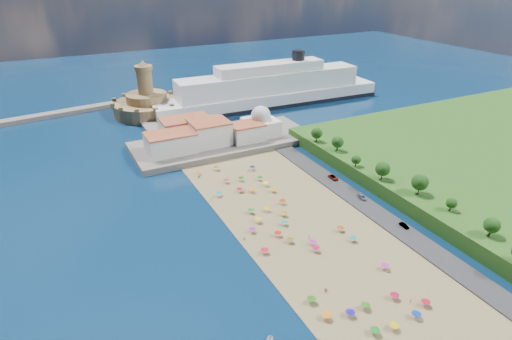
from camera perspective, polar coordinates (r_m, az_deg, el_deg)
ground at (r=154.00m, az=2.88°, el=-6.61°), size 700.00×700.00×0.00m
terrace at (r=215.87m, az=-4.33°, el=3.73°), size 90.00×36.00×3.00m
jetty at (r=240.86m, az=-12.45°, el=5.50°), size 18.00×70.00×2.40m
waterfront_buildings at (r=209.87m, az=-7.75°, el=4.77°), size 57.00×29.00×11.00m
domed_building at (r=219.35m, az=0.65°, el=6.26°), size 16.00×16.00×15.00m
fortress at (r=266.96m, az=-14.30°, el=8.56°), size 40.00×40.00×32.40m
cruise_ship at (r=276.65m, az=1.86°, el=10.61°), size 151.63×27.55×32.99m
beach_parasols at (r=146.14m, az=4.63°, el=-7.64°), size 31.23×115.60×2.20m
beachgoers at (r=148.94m, az=0.83°, el=-7.31°), size 30.55×96.19×1.88m
parked_cars at (r=173.06m, az=13.01°, el=-2.85°), size 2.50×45.35×1.40m
hillside_trees at (r=173.02m, az=17.42°, el=-0.16°), size 10.57×106.98×7.86m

